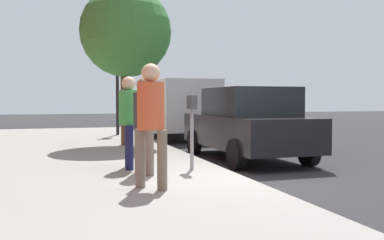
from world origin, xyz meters
The scene contains 10 objects.
ground_plane centered at (0.00, 0.00, 0.00)m, with size 80.00×80.00×0.00m, color #2B2B2D.
sidewalk_slab centered at (0.00, 3.00, 0.07)m, with size 28.00×6.00×0.15m, color gray.
parking_meter centered at (0.63, 0.65, 1.17)m, with size 0.36×0.12×1.41m.
pedestrian_at_meter centered at (0.36, 1.62, 1.15)m, with size 0.50×0.37×1.71m.
pedestrian_bystander centered at (-0.91, 1.76, 1.27)m, with size 0.45×0.42×1.86m.
parking_officer centered at (1.10, 1.78, 1.20)m, with size 0.53×0.39×1.78m.
parked_sedan_near centered at (2.56, -1.35, 0.89)m, with size 4.43×2.02×1.77m.
parked_van_far centered at (9.04, -1.35, 1.26)m, with size 5.26×2.24×2.18m.
street_tree centered at (5.56, 1.16, 3.44)m, with size 2.66×2.66×4.65m.
traffic_signal centered at (9.37, 0.81, 2.58)m, with size 0.24×0.44×3.60m.
Camera 1 is at (-7.28, 3.08, 1.48)m, focal length 40.93 mm.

